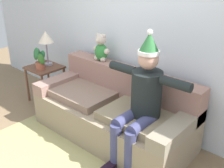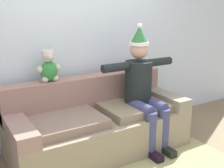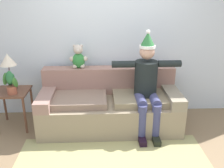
% 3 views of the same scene
% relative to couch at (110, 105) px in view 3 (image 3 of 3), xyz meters
% --- Properties ---
extents(ground_plane, '(10.00, 10.00, 0.00)m').
position_rel_couch_xyz_m(ground_plane, '(0.00, -1.02, -0.34)').
color(ground_plane, '#866B4D').
extents(back_wall, '(7.00, 0.10, 2.70)m').
position_rel_couch_xyz_m(back_wall, '(0.00, 0.53, 1.01)').
color(back_wall, silver).
rests_on(back_wall, ground_plane).
extents(couch, '(2.12, 0.91, 0.87)m').
position_rel_couch_xyz_m(couch, '(0.00, 0.00, 0.00)').
color(couch, gray).
rests_on(couch, ground_plane).
extents(person_seated, '(1.02, 0.77, 1.52)m').
position_rel_couch_xyz_m(person_seated, '(0.54, -0.17, 0.44)').
color(person_seated, black).
rests_on(person_seated, ground_plane).
extents(teddy_bear, '(0.29, 0.17, 0.38)m').
position_rel_couch_xyz_m(teddy_bear, '(-0.48, 0.28, 0.71)').
color(teddy_bear, '#31823A').
rests_on(teddy_bear, couch).
extents(side_table, '(0.51, 0.49, 0.61)m').
position_rel_couch_xyz_m(side_table, '(-1.50, 0.01, 0.16)').
color(side_table, brown).
rests_on(side_table, ground_plane).
extents(table_lamp, '(0.24, 0.24, 0.56)m').
position_rel_couch_xyz_m(table_lamp, '(-1.52, 0.11, 0.70)').
color(table_lamp, '#938E9D').
rests_on(table_lamp, side_table).
extents(potted_plant, '(0.23, 0.22, 0.37)m').
position_rel_couch_xyz_m(potted_plant, '(-1.45, -0.09, 0.43)').
color(potted_plant, '#9E533C').
rests_on(potted_plant, side_table).
extents(area_rug, '(2.46, 1.33, 0.01)m').
position_rel_couch_xyz_m(area_rug, '(0.00, -1.06, -0.33)').
color(area_rug, tan).
rests_on(area_rug, ground_plane).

